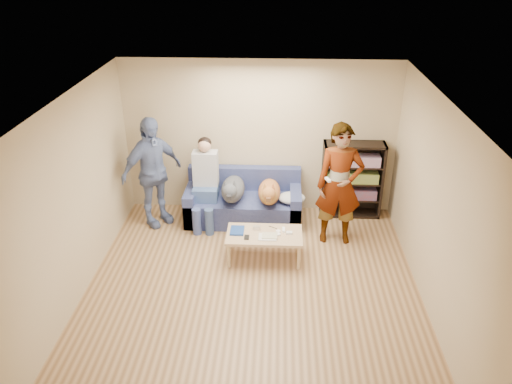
# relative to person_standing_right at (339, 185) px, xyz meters

# --- Properties ---
(ground) EXTENTS (5.00, 5.00, 0.00)m
(ground) POSITION_rel_person_standing_right_xyz_m (-1.24, -1.48, -0.95)
(ground) COLOR brown
(ground) RESTS_ON ground
(ceiling) EXTENTS (5.00, 5.00, 0.00)m
(ceiling) POSITION_rel_person_standing_right_xyz_m (-1.24, -1.48, 1.65)
(ceiling) COLOR white
(ceiling) RESTS_ON ground
(wall_back) EXTENTS (4.50, 0.00, 4.50)m
(wall_back) POSITION_rel_person_standing_right_xyz_m (-1.24, 1.02, 0.35)
(wall_back) COLOR tan
(wall_back) RESTS_ON ground
(wall_front) EXTENTS (4.50, 0.00, 4.50)m
(wall_front) POSITION_rel_person_standing_right_xyz_m (-1.24, -3.98, 0.35)
(wall_front) COLOR tan
(wall_front) RESTS_ON ground
(wall_left) EXTENTS (0.00, 5.00, 5.00)m
(wall_left) POSITION_rel_person_standing_right_xyz_m (-3.49, -1.48, 0.35)
(wall_left) COLOR tan
(wall_left) RESTS_ON ground
(wall_right) EXTENTS (0.00, 5.00, 5.00)m
(wall_right) POSITION_rel_person_standing_right_xyz_m (1.01, -1.48, 0.35)
(wall_right) COLOR tan
(wall_right) RESTS_ON ground
(blanket) EXTENTS (0.44, 0.37, 0.15)m
(blanket) POSITION_rel_person_standing_right_xyz_m (-0.69, 0.41, -0.45)
(blanket) COLOR #ABACB0
(blanket) RESTS_ON sofa
(person_standing_right) EXTENTS (0.70, 0.46, 1.91)m
(person_standing_right) POSITION_rel_person_standing_right_xyz_m (0.00, 0.00, 0.00)
(person_standing_right) COLOR gray
(person_standing_right) RESTS_ON ground
(person_standing_left) EXTENTS (1.07, 1.08, 1.83)m
(person_standing_left) POSITION_rel_person_standing_right_xyz_m (-2.93, 0.40, -0.04)
(person_standing_left) COLOR #7186B4
(person_standing_left) RESTS_ON ground
(held_controller) EXTENTS (0.09, 0.14, 0.03)m
(held_controller) POSITION_rel_person_standing_right_xyz_m (-0.20, -0.20, 0.18)
(held_controller) COLOR white
(held_controller) RESTS_ON person_standing_right
(notebook_blue) EXTENTS (0.20, 0.26, 0.03)m
(notebook_blue) POSITION_rel_person_standing_right_xyz_m (-1.50, -0.52, -0.52)
(notebook_blue) COLOR navy
(notebook_blue) RESTS_ON coffee_table
(papers) EXTENTS (0.26, 0.20, 0.02)m
(papers) POSITION_rel_person_standing_right_xyz_m (-1.05, -0.67, -0.53)
(papers) COLOR silver
(papers) RESTS_ON coffee_table
(magazine) EXTENTS (0.22, 0.17, 0.01)m
(magazine) POSITION_rel_person_standing_right_xyz_m (-1.02, -0.65, -0.51)
(magazine) COLOR #BCB997
(magazine) RESTS_ON coffee_table
(camera_silver) EXTENTS (0.11, 0.06, 0.05)m
(camera_silver) POSITION_rel_person_standing_right_xyz_m (-1.22, -0.45, -0.51)
(camera_silver) COLOR silver
(camera_silver) RESTS_ON coffee_table
(controller_a) EXTENTS (0.04, 0.13, 0.03)m
(controller_a) POSITION_rel_person_standing_right_xyz_m (-0.82, -0.47, -0.52)
(controller_a) COLOR white
(controller_a) RESTS_ON coffee_table
(controller_b) EXTENTS (0.09, 0.06, 0.03)m
(controller_b) POSITION_rel_person_standing_right_xyz_m (-0.74, -0.55, -0.52)
(controller_b) COLOR silver
(controller_b) RESTS_ON coffee_table
(headphone_cup_a) EXTENTS (0.07, 0.07, 0.02)m
(headphone_cup_a) POSITION_rel_person_standing_right_xyz_m (-0.90, -0.59, -0.52)
(headphone_cup_a) COLOR white
(headphone_cup_a) RESTS_ON coffee_table
(headphone_cup_b) EXTENTS (0.07, 0.07, 0.02)m
(headphone_cup_b) POSITION_rel_person_standing_right_xyz_m (-0.90, -0.51, -0.52)
(headphone_cup_b) COLOR white
(headphone_cup_b) RESTS_ON coffee_table
(pen_orange) EXTENTS (0.13, 0.06, 0.01)m
(pen_orange) POSITION_rel_person_standing_right_xyz_m (-1.12, -0.73, -0.53)
(pen_orange) COLOR orange
(pen_orange) RESTS_ON coffee_table
(pen_black) EXTENTS (0.13, 0.08, 0.01)m
(pen_black) POSITION_rel_person_standing_right_xyz_m (-0.98, -0.39, -0.53)
(pen_black) COLOR black
(pen_black) RESTS_ON coffee_table
(wallet) EXTENTS (0.07, 0.12, 0.02)m
(wallet) POSITION_rel_person_standing_right_xyz_m (-1.35, -0.69, -0.53)
(wallet) COLOR black
(wallet) RESTS_ON coffee_table
(sofa) EXTENTS (1.90, 0.85, 0.82)m
(sofa) POSITION_rel_person_standing_right_xyz_m (-1.49, 0.61, -0.67)
(sofa) COLOR #515B93
(sofa) RESTS_ON ground
(person_seated) EXTENTS (0.40, 0.73, 1.47)m
(person_seated) POSITION_rel_person_standing_right_xyz_m (-2.10, 0.48, -0.18)
(person_seated) COLOR #436A95
(person_seated) RESTS_ON sofa
(dog_gray) EXTENTS (0.38, 1.23, 0.55)m
(dog_gray) POSITION_rel_person_standing_right_xyz_m (-1.66, 0.43, -0.33)
(dog_gray) COLOR #494C53
(dog_gray) RESTS_ON sofa
(dog_tan) EXTENTS (0.36, 1.14, 0.52)m
(dog_tan) POSITION_rel_person_standing_right_xyz_m (-1.06, 0.38, -0.35)
(dog_tan) COLOR #B66737
(dog_tan) RESTS_ON sofa
(coffee_table) EXTENTS (1.10, 0.60, 0.42)m
(coffee_table) POSITION_rel_person_standing_right_xyz_m (-1.10, -0.57, -0.58)
(coffee_table) COLOR tan
(coffee_table) RESTS_ON ground
(bookshelf) EXTENTS (1.00, 0.34, 1.30)m
(bookshelf) POSITION_rel_person_standing_right_xyz_m (0.31, 0.85, -0.28)
(bookshelf) COLOR black
(bookshelf) RESTS_ON ground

